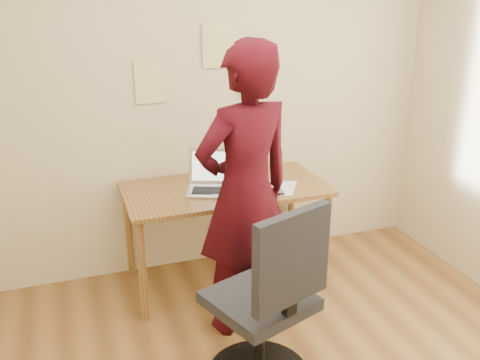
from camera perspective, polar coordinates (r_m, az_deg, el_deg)
name	(u,v)px	position (r m, az deg, el deg)	size (l,w,h in m)	color
room	(316,166)	(2.30, 8.15, 1.47)	(3.58, 3.58, 2.78)	brown
desk	(225,198)	(3.75, -1.57, -1.98)	(1.40, 0.70, 0.74)	olive
laptop	(213,182)	(3.66, -2.85, -0.24)	(0.44, 0.42, 0.26)	#ABAAB2
paper_sheet	(281,187)	(3.72, 4.35, -0.80)	(0.19, 0.28, 0.00)	white
phone	(278,191)	(3.64, 4.05, -1.17)	(0.08, 0.14, 0.01)	black
wall_note_left	(150,82)	(3.77, -9.57, 10.31)	(0.21, 0.00, 0.30)	#DBD483
wall_note_mid	(217,46)	(3.85, -2.49, 14.08)	(0.21, 0.00, 0.30)	#DBD483
wall_note_right	(250,80)	(3.96, 1.03, 10.58)	(0.18, 0.00, 0.24)	#6ADA31
office_chair	(268,312)	(2.88, 3.02, -13.92)	(0.62, 0.63, 1.09)	black
person	(245,193)	(3.17, 0.57, -1.43)	(0.66, 0.43, 1.81)	#35070E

